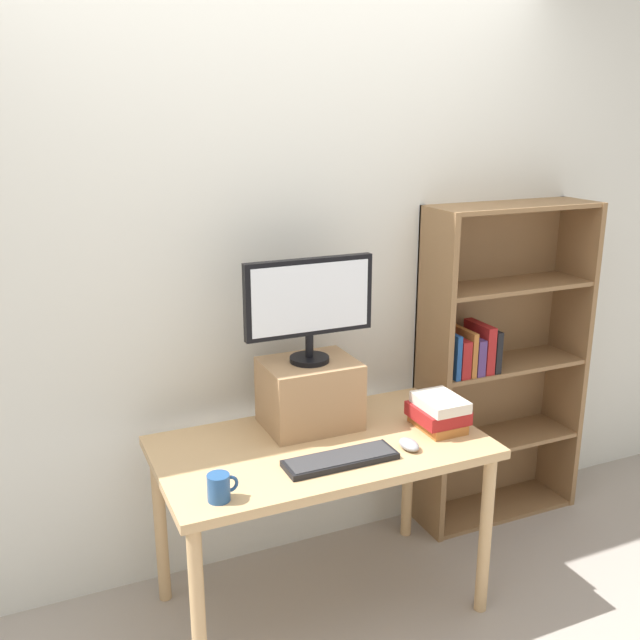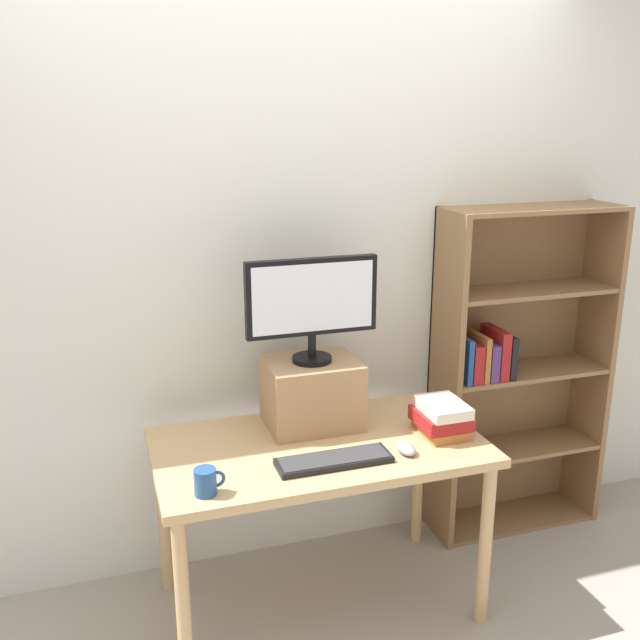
{
  "view_description": "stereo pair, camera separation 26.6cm",
  "coord_description": "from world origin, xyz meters",
  "px_view_note": "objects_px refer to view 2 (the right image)",
  "views": [
    {
      "loc": [
        -1.02,
        -2.27,
        1.94
      ],
      "look_at": [
        0.03,
        0.07,
        1.19
      ],
      "focal_mm": 40.0,
      "sensor_mm": 36.0,
      "label": 1
    },
    {
      "loc": [
        -0.77,
        -2.36,
        1.94
      ],
      "look_at": [
        0.03,
        0.07,
        1.19
      ],
      "focal_mm": 40.0,
      "sensor_mm": 36.0,
      "label": 2
    }
  ],
  "objects_px": {
    "desk": "(319,463)",
    "riser_box": "(312,393)",
    "computer_mouse": "(406,449)",
    "computer_monitor": "(312,302)",
    "keyboard": "(335,460)",
    "book_stack": "(441,418)",
    "bookshelf_unit": "(513,369)",
    "coffee_mug": "(206,482)"
  },
  "relations": [
    {
      "from": "bookshelf_unit",
      "to": "riser_box",
      "type": "distance_m",
      "value": 1.05
    },
    {
      "from": "riser_box",
      "to": "computer_mouse",
      "type": "height_order",
      "value": "riser_box"
    },
    {
      "from": "riser_box",
      "to": "bookshelf_unit",
      "type": "bearing_deg",
      "value": 8.86
    },
    {
      "from": "computer_monitor",
      "to": "book_stack",
      "type": "bearing_deg",
      "value": -27.4
    },
    {
      "from": "coffee_mug",
      "to": "book_stack",
      "type": "bearing_deg",
      "value": 10.52
    },
    {
      "from": "bookshelf_unit",
      "to": "coffee_mug",
      "type": "xyz_separation_m",
      "value": [
        -1.53,
        -0.58,
        -0.02
      ]
    },
    {
      "from": "desk",
      "to": "keyboard",
      "type": "xyz_separation_m",
      "value": [
        0.0,
        -0.17,
        0.1
      ]
    },
    {
      "from": "computer_mouse",
      "to": "computer_monitor",
      "type": "bearing_deg",
      "value": 126.34
    },
    {
      "from": "riser_box",
      "to": "keyboard",
      "type": "relative_size",
      "value": 0.87
    },
    {
      "from": "computer_mouse",
      "to": "book_stack",
      "type": "bearing_deg",
      "value": 29.01
    },
    {
      "from": "desk",
      "to": "computer_monitor",
      "type": "xyz_separation_m",
      "value": [
        0.03,
        0.17,
        0.6
      ]
    },
    {
      "from": "computer_monitor",
      "to": "coffee_mug",
      "type": "distance_m",
      "value": 0.8
    },
    {
      "from": "desk",
      "to": "computer_mouse",
      "type": "distance_m",
      "value": 0.35
    },
    {
      "from": "bookshelf_unit",
      "to": "keyboard",
      "type": "relative_size",
      "value": 3.67
    },
    {
      "from": "desk",
      "to": "keyboard",
      "type": "distance_m",
      "value": 0.2
    },
    {
      "from": "keyboard",
      "to": "book_stack",
      "type": "relative_size",
      "value": 1.9
    },
    {
      "from": "desk",
      "to": "keyboard",
      "type": "bearing_deg",
      "value": -88.46
    },
    {
      "from": "desk",
      "to": "computer_mouse",
      "type": "relative_size",
      "value": 12.05
    },
    {
      "from": "desk",
      "to": "computer_mouse",
      "type": "xyz_separation_m",
      "value": [
        0.28,
        -0.18,
        0.1
      ]
    },
    {
      "from": "desk",
      "to": "book_stack",
      "type": "relative_size",
      "value": 5.66
    },
    {
      "from": "desk",
      "to": "riser_box",
      "type": "xyz_separation_m",
      "value": [
        0.03,
        0.17,
        0.22
      ]
    },
    {
      "from": "computer_monitor",
      "to": "book_stack",
      "type": "height_order",
      "value": "computer_monitor"
    },
    {
      "from": "computer_monitor",
      "to": "coffee_mug",
      "type": "height_order",
      "value": "computer_monitor"
    },
    {
      "from": "riser_box",
      "to": "book_stack",
      "type": "xyz_separation_m",
      "value": [
        0.46,
        -0.24,
        -0.07
      ]
    },
    {
      "from": "book_stack",
      "to": "desk",
      "type": "bearing_deg",
      "value": 172.0
    },
    {
      "from": "bookshelf_unit",
      "to": "book_stack",
      "type": "height_order",
      "value": "bookshelf_unit"
    },
    {
      "from": "keyboard",
      "to": "book_stack",
      "type": "height_order",
      "value": "book_stack"
    },
    {
      "from": "bookshelf_unit",
      "to": "computer_monitor",
      "type": "distance_m",
      "value": 1.14
    },
    {
      "from": "book_stack",
      "to": "coffee_mug",
      "type": "relative_size",
      "value": 2.1
    },
    {
      "from": "desk",
      "to": "bookshelf_unit",
      "type": "relative_size",
      "value": 0.81
    },
    {
      "from": "riser_box",
      "to": "book_stack",
      "type": "distance_m",
      "value": 0.52
    },
    {
      "from": "computer_monitor",
      "to": "computer_mouse",
      "type": "xyz_separation_m",
      "value": [
        0.26,
        -0.35,
        -0.5
      ]
    },
    {
      "from": "computer_monitor",
      "to": "computer_mouse",
      "type": "height_order",
      "value": "computer_monitor"
    },
    {
      "from": "computer_mouse",
      "to": "bookshelf_unit",
      "type": "bearing_deg",
      "value": 33.2
    },
    {
      "from": "book_stack",
      "to": "keyboard",
      "type": "bearing_deg",
      "value": -167.68
    },
    {
      "from": "desk",
      "to": "bookshelf_unit",
      "type": "height_order",
      "value": "bookshelf_unit"
    },
    {
      "from": "computer_monitor",
      "to": "coffee_mug",
      "type": "xyz_separation_m",
      "value": [
        -0.5,
        -0.41,
        -0.47
      ]
    },
    {
      "from": "desk",
      "to": "coffee_mug",
      "type": "height_order",
      "value": "coffee_mug"
    },
    {
      "from": "coffee_mug",
      "to": "keyboard",
      "type": "bearing_deg",
      "value": 8.68
    },
    {
      "from": "riser_box",
      "to": "keyboard",
      "type": "bearing_deg",
      "value": -93.58
    },
    {
      "from": "computer_monitor",
      "to": "book_stack",
      "type": "relative_size",
      "value": 2.36
    },
    {
      "from": "bookshelf_unit",
      "to": "keyboard",
      "type": "height_order",
      "value": "bookshelf_unit"
    }
  ]
}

